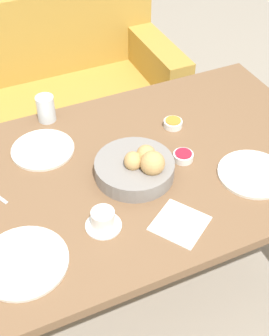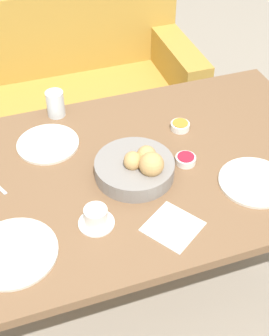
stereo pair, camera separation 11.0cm
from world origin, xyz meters
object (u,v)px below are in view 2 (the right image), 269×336
Objects in this scene: couch at (33,107)px; water_tumbler at (55,104)px; jam_bowl_berry at (186,160)px; plate_far_center at (48,144)px; plate_near_right at (254,182)px; coffee_cup at (96,217)px; napkin at (173,227)px; jam_bowl_honey at (180,126)px; plate_near_left at (14,253)px; bread_basket at (137,167)px.

water_tumbler is at bearing -87.08° from couch.
couch reaches higher than jam_bowl_berry.
plate_far_center is 0.48m from jam_bowl_berry.
plate_near_right and plate_far_center have the same top height.
coffee_cup reaches higher than napkin.
jam_bowl_honey is (0.05, 0.18, 0.00)m from jam_bowl_berry.
coffee_cup is at bearing -80.79° from plate_far_center.
plate_near_left is 2.48× the size of water_tumbler.
water_tumbler is at bearing 89.94° from coffee_cup.
jam_bowl_berry reaches higher than plate_near_right.
couch is 15.91× the size of coffee_cup.
jam_bowl_berry is (0.18, 0.01, -0.02)m from bread_basket.
coffee_cup reaches higher than plate_near_right.
jam_bowl_honey is at bearing 29.59° from plate_near_left.
water_tumbler is at bearing 132.66° from plate_near_right.
plate_far_center is (-0.03, -0.86, 0.43)m from couch.
water_tumbler is at bearing 130.95° from jam_bowl_berry.
couch is at bearing 92.92° from water_tumbler.
jam_bowl_honey is (0.44, -0.92, 0.43)m from couch.
jam_bowl_honey is (0.41, -0.23, -0.04)m from water_tumbler.
plate_near_right is 2.15× the size of coffee_cup.
plate_near_left is 3.59× the size of jam_bowl_honey.
jam_bowl_honey is at bearing -29.50° from water_tumbler.
jam_bowl_berry is at bearing -70.49° from couch.
jam_bowl_berry is (0.35, 0.16, -0.01)m from coffee_cup.
jam_bowl_honey reaches higher than napkin.
jam_bowl_berry is at bearing 59.39° from napkin.
water_tumbler is 0.57m from coffee_cup.
couch is 1.24m from jam_bowl_berry.
plate_near_left is (-0.21, -1.29, 0.43)m from couch.
water_tumbler reaches higher than plate_near_left.
couch is 8.56× the size of napkin.
jam_bowl_berry is at bearing -49.05° from water_tumbler.
bread_basket is 0.46m from plate_near_left.
couch is 1.43m from napkin.
napkin is (-0.32, -0.09, -0.00)m from plate_near_right.
coffee_cup is (0.07, -0.40, 0.02)m from plate_far_center.
bread_basket is 0.45m from water_tumbler.
plate_near_left is 1.14× the size of plate_far_center.
water_tumbler is (0.07, 0.17, 0.04)m from plate_far_center.
plate_far_center is 0.19m from water_tumbler.
water_tumbler is at bearing 107.51° from napkin.
couch is at bearing 100.20° from napkin.
plate_near_right is at bearing -66.04° from couch.
jam_bowl_berry and jam_bowl_honey have the same top height.
couch reaches higher than water_tumbler.
water_tumbler reaches higher than jam_bowl_honey.
bread_basket reaches higher than jam_bowl_berry.
jam_bowl_berry is (-0.17, 0.16, 0.01)m from plate_near_right.
couch is 24.75× the size of jam_bowl_berry.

